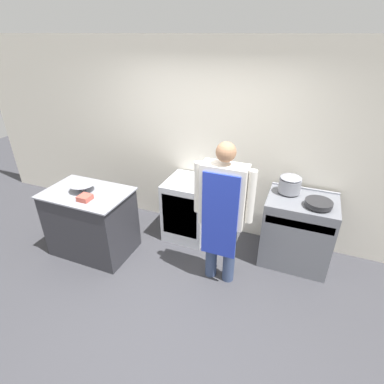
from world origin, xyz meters
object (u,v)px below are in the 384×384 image
(person_cook, at_px, (223,208))
(stock_pot, at_px, (290,184))
(saute_pan, at_px, (319,203))
(mixing_bowl, at_px, (83,187))
(stove, at_px, (297,231))
(plastic_tub, at_px, (85,198))
(fridge_unit, at_px, (188,208))

(person_cook, relative_size, stock_pot, 6.54)
(saute_pan, bearing_deg, mixing_bowl, -166.44)
(stove, xyz_separation_m, stock_pot, (-0.19, 0.11, 0.59))
(person_cook, distance_m, saute_pan, 1.14)
(person_cook, bearing_deg, mixing_bowl, -176.78)
(mixing_bowl, distance_m, plastic_tub, 0.26)
(plastic_tub, bearing_deg, stove, 21.62)
(stock_pot, relative_size, saute_pan, 0.86)
(plastic_tub, bearing_deg, mixing_bowl, 134.14)
(stove, relative_size, stock_pot, 3.50)
(mixing_bowl, bearing_deg, stock_pot, 20.18)
(mixing_bowl, height_order, saute_pan, mixing_bowl)
(stove, bearing_deg, person_cook, -139.95)
(stove, distance_m, plastic_tub, 2.69)
(fridge_unit, bearing_deg, plastic_tub, -133.21)
(stock_pot, height_order, saute_pan, stock_pot)
(fridge_unit, height_order, saute_pan, saute_pan)
(plastic_tub, distance_m, stock_pot, 2.52)
(fridge_unit, distance_m, mixing_bowl, 1.48)
(fridge_unit, relative_size, mixing_bowl, 2.76)
(mixing_bowl, bearing_deg, saute_pan, 13.56)
(mixing_bowl, xyz_separation_m, plastic_tub, (0.18, -0.19, -0.02))
(plastic_tub, bearing_deg, saute_pan, 18.21)
(person_cook, distance_m, plastic_tub, 1.67)
(fridge_unit, xyz_separation_m, person_cook, (0.71, -0.71, 0.57))
(stove, bearing_deg, saute_pan, -33.66)
(person_cook, height_order, saute_pan, person_cook)
(stock_pot, bearing_deg, mixing_bowl, -159.82)
(fridge_unit, height_order, stock_pot, stock_pot)
(stock_pot, bearing_deg, person_cook, -128.17)
(stove, xyz_separation_m, person_cook, (-0.82, -0.69, 0.55))
(mixing_bowl, relative_size, stock_pot, 1.19)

